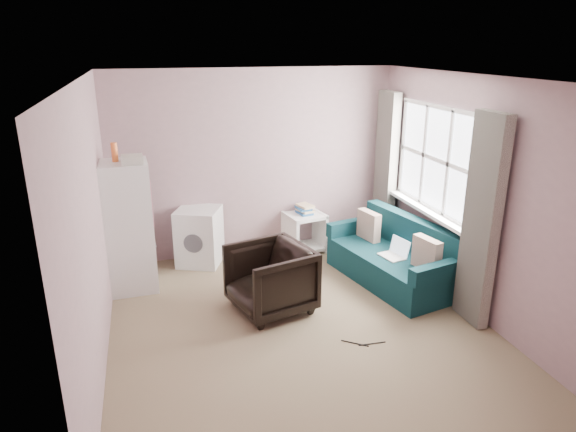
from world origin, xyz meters
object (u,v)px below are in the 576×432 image
object	(u,v)px
fridge	(129,226)
armchair	(270,276)
sofa	(395,259)
side_table	(304,229)
washing_machine	(199,235)

from	to	relation	value
fridge	armchair	bearing A→B (deg)	-36.19
armchair	sofa	size ratio (longest dim) A/B	0.43
side_table	sofa	distance (m)	1.45
fridge	washing_machine	bearing A→B (deg)	29.34
fridge	side_table	xyz separation A→B (m)	(2.30, 0.56, -0.46)
fridge	washing_machine	xyz separation A→B (m)	(0.84, 0.52, -0.39)
fridge	side_table	world-z (taller)	fridge
washing_machine	sofa	distance (m)	2.53
washing_machine	sofa	bearing A→B (deg)	-5.03
sofa	fridge	bearing A→B (deg)	155.23
fridge	side_table	bearing A→B (deg)	11.21
armchair	sofa	xyz separation A→B (m)	(1.64, 0.30, -0.12)
armchair	sofa	distance (m)	1.67
sofa	side_table	bearing A→B (deg)	109.95
armchair	washing_machine	world-z (taller)	armchair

